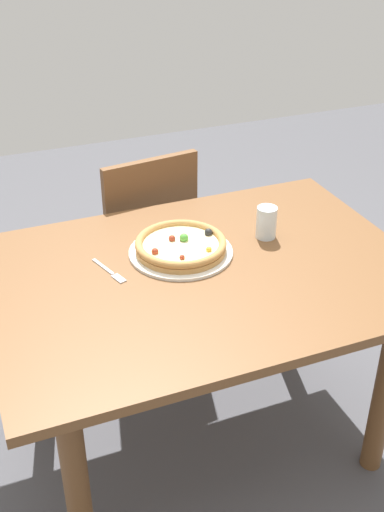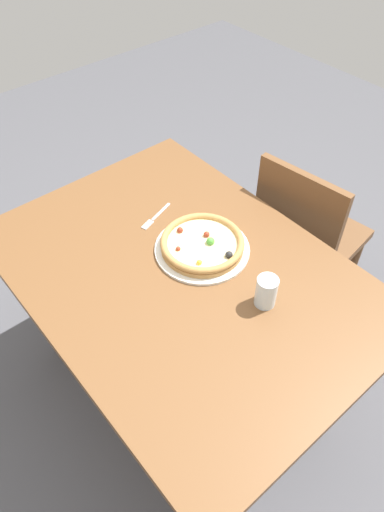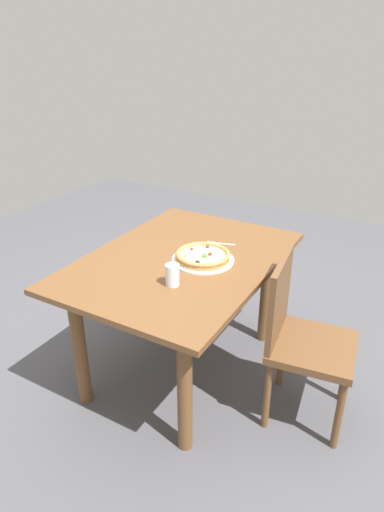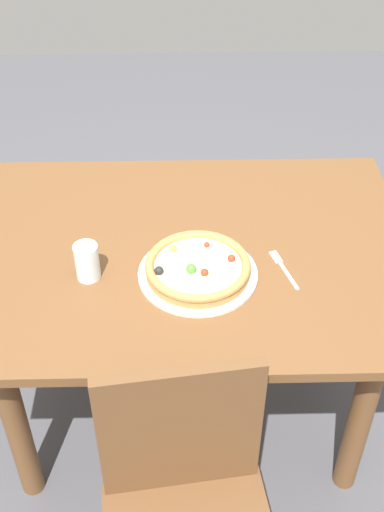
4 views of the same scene
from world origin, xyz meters
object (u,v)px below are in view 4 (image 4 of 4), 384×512
(plate, at_px, (198,274))
(pizza, at_px, (198,267))
(fork, at_px, (282,267))
(drinking_glass, at_px, (87,262))
(dining_table, at_px, (187,277))

(plate, xyz_separation_m, pizza, (-0.00, -0.00, 0.03))
(plate, relative_size, fork, 2.02)
(pizza, height_order, drinking_glass, drinking_glass)
(dining_table, bearing_deg, pizza, -76.05)
(drinking_glass, bearing_deg, dining_table, 22.96)
(dining_table, distance_m, plate, 0.17)
(pizza, bearing_deg, plate, 11.36)
(dining_table, bearing_deg, fork, -18.30)
(dining_table, distance_m, pizza, 0.19)
(pizza, bearing_deg, dining_table, 103.95)
(plate, height_order, drinking_glass, drinking_glass)
(fork, bearing_deg, pizza, 79.25)
(dining_table, xyz_separation_m, fork, (0.26, -0.09, 0.11))
(drinking_glass, bearing_deg, plate, -0.42)
(plate, relative_size, pizza, 1.14)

